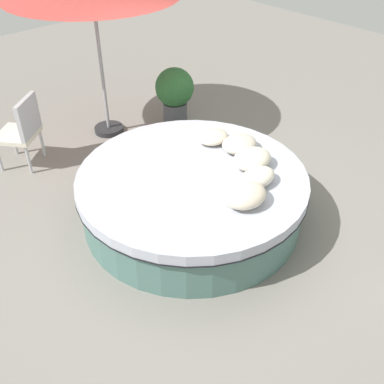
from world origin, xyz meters
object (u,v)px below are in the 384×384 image
(throw_pillow_0, at_px, (245,195))
(planter, at_px, (175,92))
(throw_pillow_2, at_px, (252,159))
(patio_chair, at_px, (22,128))
(throw_pillow_3, at_px, (240,144))
(throw_pillow_4, at_px, (212,137))
(throw_pillow_1, at_px, (257,178))
(round_bed, at_px, (192,196))

(throw_pillow_0, xyz_separation_m, planter, (1.34, 2.65, -0.18))
(throw_pillow_2, height_order, patio_chair, patio_chair)
(throw_pillow_3, height_order, throw_pillow_4, throw_pillow_3)
(planter, bearing_deg, throw_pillow_3, -108.01)
(throw_pillow_0, xyz_separation_m, patio_chair, (-0.91, 3.11, -0.15))
(throw_pillow_4, bearing_deg, throw_pillow_0, -119.64)
(throw_pillow_1, bearing_deg, throw_pillow_3, 57.74)
(throw_pillow_1, distance_m, planter, 2.72)
(throw_pillow_4, xyz_separation_m, patio_chair, (-1.54, 2.01, -0.12))
(round_bed, bearing_deg, throw_pillow_1, -57.77)
(throw_pillow_0, height_order, throw_pillow_4, throw_pillow_0)
(round_bed, height_order, throw_pillow_4, throw_pillow_4)
(patio_chair, bearing_deg, round_bed, -108.81)
(throw_pillow_0, height_order, throw_pillow_1, throw_pillow_0)
(round_bed, bearing_deg, throw_pillow_4, 28.42)
(throw_pillow_4, height_order, patio_chair, patio_chair)
(throw_pillow_3, distance_m, throw_pillow_4, 0.38)
(throw_pillow_3, bearing_deg, throw_pillow_1, -122.26)
(patio_chair, bearing_deg, throw_pillow_3, -94.38)
(throw_pillow_3, relative_size, planter, 0.49)
(round_bed, bearing_deg, throw_pillow_0, -86.50)
(throw_pillow_2, height_order, planter, planter)
(throw_pillow_2, bearing_deg, throw_pillow_3, 64.79)
(throw_pillow_2, xyz_separation_m, throw_pillow_3, (0.16, 0.33, -0.02))
(throw_pillow_1, xyz_separation_m, throw_pillow_2, (0.23, 0.27, 0.01))
(throw_pillow_3, height_order, planter, planter)
(throw_pillow_0, bearing_deg, throw_pillow_4, 60.36)
(throw_pillow_0, height_order, throw_pillow_3, throw_pillow_0)
(throw_pillow_3, xyz_separation_m, throw_pillow_4, (-0.10, 0.37, -0.01))
(throw_pillow_4, bearing_deg, planter, 65.08)
(patio_chair, bearing_deg, throw_pillow_2, -100.32)
(throw_pillow_1, relative_size, throw_pillow_3, 1.02)
(throw_pillow_0, bearing_deg, round_bed, 93.50)
(throw_pillow_0, relative_size, planter, 0.52)
(throw_pillow_0, bearing_deg, throw_pillow_1, 20.53)
(round_bed, xyz_separation_m, patio_chair, (-0.87, 2.37, 0.25))
(throw_pillow_3, bearing_deg, throw_pillow_4, 104.62)
(throw_pillow_0, relative_size, throw_pillow_3, 1.05)
(throw_pillow_1, xyz_separation_m, throw_pillow_4, (0.29, 0.97, -0.02))
(throw_pillow_0, relative_size, throw_pillow_2, 1.00)
(throw_pillow_0, xyz_separation_m, throw_pillow_4, (0.63, 1.10, -0.03))
(throw_pillow_1, relative_size, patio_chair, 0.47)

